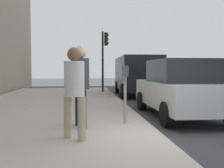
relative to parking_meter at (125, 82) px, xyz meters
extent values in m
plane|color=#38383A|center=(-1.00, -0.60, -1.17)|extent=(80.00, 80.00, 0.00)
cube|color=#B7B2A8|center=(-1.00, 2.40, -1.09)|extent=(28.00, 6.00, 0.15)
cylinder|color=gray|center=(0.00, 0.00, -0.44)|extent=(0.07, 0.07, 1.15)
cube|color=#383D42|center=(-0.10, 0.00, 0.26)|extent=(0.16, 0.11, 0.26)
cube|color=#383D42|center=(0.10, 0.00, 0.26)|extent=(0.16, 0.11, 0.26)
cube|color=#268C33|center=(-0.10, -0.06, 0.28)|extent=(0.10, 0.01, 0.10)
cube|color=#268C33|center=(0.10, -0.06, 0.28)|extent=(0.10, 0.01, 0.10)
cylinder|color=#191E4C|center=(-0.12, 1.13, -0.58)|extent=(0.15, 0.15, 0.88)
cylinder|color=#191E4C|center=(-0.50, 1.02, -0.58)|extent=(0.15, 0.15, 0.88)
cylinder|color=#333338|center=(-0.31, 1.08, 0.21)|extent=(0.40, 0.40, 0.69)
sphere|color=beige|center=(-0.31, 1.08, 0.69)|extent=(0.27, 0.27, 0.27)
cylinder|color=tan|center=(-1.22, 1.31, -0.60)|extent=(0.15, 0.15, 0.82)
cylinder|color=tan|center=(-1.48, 1.04, -0.60)|extent=(0.15, 0.15, 0.82)
cylinder|color=silver|center=(-1.35, 1.17, 0.13)|extent=(0.38, 0.38, 0.65)
sphere|color=brown|center=(-1.35, 1.17, 0.59)|extent=(0.26, 0.26, 0.26)
cube|color=silver|center=(1.54, -1.95, -0.46)|extent=(4.41, 1.86, 0.76)
cube|color=black|center=(1.34, -1.95, 0.26)|extent=(2.21, 1.70, 0.68)
cylinder|color=black|center=(2.97, -1.07, -0.84)|extent=(0.66, 0.22, 0.66)
cylinder|color=black|center=(2.97, -2.82, -0.84)|extent=(0.66, 0.22, 0.66)
cylinder|color=black|center=(0.11, -1.09, -0.84)|extent=(0.66, 0.22, 0.66)
cube|color=black|center=(8.33, -1.95, 0.11)|extent=(5.27, 2.18, 1.80)
cylinder|color=black|center=(10.05, -1.06, -0.79)|extent=(0.77, 0.25, 0.76)
cylinder|color=black|center=(9.98, -2.96, -0.79)|extent=(0.77, 0.25, 0.76)
cylinder|color=black|center=(6.67, -0.95, -0.79)|extent=(0.77, 0.25, 0.76)
cylinder|color=black|center=(6.60, -2.84, -0.79)|extent=(0.77, 0.25, 0.76)
cylinder|color=black|center=(9.33, -0.10, 0.78)|extent=(0.12, 0.12, 3.60)
cube|color=black|center=(9.33, -0.30, 2.13)|extent=(0.24, 0.20, 0.76)
sphere|color=red|center=(9.33, -0.41, 2.37)|extent=(0.14, 0.14, 0.14)
sphere|color=orange|center=(9.33, -0.41, 2.13)|extent=(0.14, 0.14, 0.14)
sphere|color=green|center=(9.33, -0.41, 1.89)|extent=(0.14, 0.14, 0.14)
camera|label=1|loc=(-6.24, 0.98, 0.30)|focal=41.64mm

